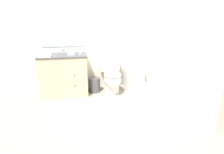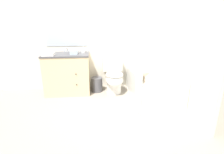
{
  "view_description": "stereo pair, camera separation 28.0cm",
  "coord_description": "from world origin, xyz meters",
  "px_view_note": "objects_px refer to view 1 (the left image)",
  "views": [
    {
      "loc": [
        -0.51,
        -2.29,
        1.51
      ],
      "look_at": [
        0.07,
        0.7,
        0.51
      ],
      "focal_mm": 28.0,
      "sensor_mm": 36.0,
      "label": 1
    },
    {
      "loc": [
        -0.24,
        -2.34,
        1.51
      ],
      "look_at": [
        0.07,
        0.7,
        0.51
      ],
      "focal_mm": 28.0,
      "sensor_mm": 36.0,
      "label": 2
    }
  ],
  "objects_px": {
    "tissue_box": "(71,53)",
    "bath_towel_folded": "(152,77)",
    "wastebasket": "(94,85)",
    "soap_dispenser": "(80,51)",
    "sink_faucet": "(63,51)",
    "toilet": "(112,77)",
    "hand_towel_folded": "(45,55)",
    "bathtub": "(150,84)",
    "vanity_cabinet": "(65,74)"
  },
  "relations": [
    {
      "from": "toilet",
      "to": "soap_dispenser",
      "type": "xyz_separation_m",
      "value": [
        -0.63,
        0.16,
        0.56
      ]
    },
    {
      "from": "bathtub",
      "to": "soap_dispenser",
      "type": "bearing_deg",
      "value": 159.27
    },
    {
      "from": "sink_faucet",
      "to": "hand_towel_folded",
      "type": "height_order",
      "value": "sink_faucet"
    },
    {
      "from": "soap_dispenser",
      "to": "toilet",
      "type": "bearing_deg",
      "value": -14.5
    },
    {
      "from": "tissue_box",
      "to": "wastebasket",
      "type": "bearing_deg",
      "value": 6.04
    },
    {
      "from": "wastebasket",
      "to": "soap_dispenser",
      "type": "height_order",
      "value": "soap_dispenser"
    },
    {
      "from": "toilet",
      "to": "sink_faucet",
      "type": "bearing_deg",
      "value": 163.24
    },
    {
      "from": "sink_faucet",
      "to": "bath_towel_folded",
      "type": "distance_m",
      "value": 1.92
    },
    {
      "from": "bathtub",
      "to": "bath_towel_folded",
      "type": "xyz_separation_m",
      "value": [
        -0.18,
        -0.48,
        0.31
      ]
    },
    {
      "from": "wastebasket",
      "to": "tissue_box",
      "type": "relative_size",
      "value": 2.09
    },
    {
      "from": "toilet",
      "to": "hand_towel_folded",
      "type": "relative_size",
      "value": 3.28
    },
    {
      "from": "tissue_box",
      "to": "bath_towel_folded",
      "type": "bearing_deg",
      "value": -32.8
    },
    {
      "from": "bathtub",
      "to": "tissue_box",
      "type": "relative_size",
      "value": 9.53
    },
    {
      "from": "toilet",
      "to": "wastebasket",
      "type": "distance_m",
      "value": 0.42
    },
    {
      "from": "sink_faucet",
      "to": "toilet",
      "type": "distance_m",
      "value": 1.16
    },
    {
      "from": "bathtub",
      "to": "wastebasket",
      "type": "bearing_deg",
      "value": 158.01
    },
    {
      "from": "sink_faucet",
      "to": "hand_towel_folded",
      "type": "distance_m",
      "value": 0.49
    },
    {
      "from": "vanity_cabinet",
      "to": "soap_dispenser",
      "type": "height_order",
      "value": "soap_dispenser"
    },
    {
      "from": "bathtub",
      "to": "hand_towel_folded",
      "type": "height_order",
      "value": "hand_towel_folded"
    },
    {
      "from": "toilet",
      "to": "hand_towel_folded",
      "type": "bearing_deg",
      "value": -176.35
    },
    {
      "from": "vanity_cabinet",
      "to": "toilet",
      "type": "distance_m",
      "value": 0.99
    },
    {
      "from": "soap_dispenser",
      "to": "bath_towel_folded",
      "type": "height_order",
      "value": "soap_dispenser"
    },
    {
      "from": "bathtub",
      "to": "bath_towel_folded",
      "type": "distance_m",
      "value": 0.6
    },
    {
      "from": "vanity_cabinet",
      "to": "sink_faucet",
      "type": "bearing_deg",
      "value": 90.0
    },
    {
      "from": "bathtub",
      "to": "wastebasket",
      "type": "xyz_separation_m",
      "value": [
        -1.09,
        0.44,
        -0.11
      ]
    },
    {
      "from": "sink_faucet",
      "to": "hand_towel_folded",
      "type": "xyz_separation_m",
      "value": [
        -0.32,
        -0.38,
        -0.0
      ]
    },
    {
      "from": "toilet",
      "to": "tissue_box",
      "type": "bearing_deg",
      "value": 176.96
    },
    {
      "from": "wastebasket",
      "to": "hand_towel_folded",
      "type": "height_order",
      "value": "hand_towel_folded"
    },
    {
      "from": "vanity_cabinet",
      "to": "hand_towel_folded",
      "type": "xyz_separation_m",
      "value": [
        -0.32,
        -0.17,
        0.45
      ]
    },
    {
      "from": "bathtub",
      "to": "soap_dispenser",
      "type": "relative_size",
      "value": 10.98
    },
    {
      "from": "toilet",
      "to": "wastebasket",
      "type": "xyz_separation_m",
      "value": [
        -0.37,
        0.09,
        -0.19
      ]
    },
    {
      "from": "vanity_cabinet",
      "to": "bathtub",
      "type": "distance_m",
      "value": 1.77
    },
    {
      "from": "bath_towel_folded",
      "to": "vanity_cabinet",
      "type": "bearing_deg",
      "value": 148.82
    },
    {
      "from": "bathtub",
      "to": "vanity_cabinet",
      "type": "bearing_deg",
      "value": 165.51
    },
    {
      "from": "sink_faucet",
      "to": "bathtub",
      "type": "relative_size",
      "value": 0.1
    },
    {
      "from": "sink_faucet",
      "to": "toilet",
      "type": "bearing_deg",
      "value": -16.76
    },
    {
      "from": "vanity_cabinet",
      "to": "wastebasket",
      "type": "height_order",
      "value": "vanity_cabinet"
    },
    {
      "from": "wastebasket",
      "to": "hand_towel_folded",
      "type": "bearing_deg",
      "value": -169.43
    },
    {
      "from": "wastebasket",
      "to": "bath_towel_folded",
      "type": "bearing_deg",
      "value": -45.41
    },
    {
      "from": "bath_towel_folded",
      "to": "toilet",
      "type": "bearing_deg",
      "value": 123.06
    },
    {
      "from": "tissue_box",
      "to": "bath_towel_folded",
      "type": "distance_m",
      "value": 1.64
    },
    {
      "from": "toilet",
      "to": "wastebasket",
      "type": "bearing_deg",
      "value": 166.14
    },
    {
      "from": "sink_faucet",
      "to": "tissue_box",
      "type": "height_order",
      "value": "sink_faucet"
    },
    {
      "from": "bath_towel_folded",
      "to": "soap_dispenser",
      "type": "bearing_deg",
      "value": 139.77
    },
    {
      "from": "toilet",
      "to": "soap_dispenser",
      "type": "bearing_deg",
      "value": 165.5
    },
    {
      "from": "wastebasket",
      "to": "tissue_box",
      "type": "distance_m",
      "value": 0.86
    },
    {
      "from": "toilet",
      "to": "bath_towel_folded",
      "type": "height_order",
      "value": "toilet"
    },
    {
      "from": "vanity_cabinet",
      "to": "toilet",
      "type": "xyz_separation_m",
      "value": [
        0.98,
        -0.09,
        -0.09
      ]
    },
    {
      "from": "wastebasket",
      "to": "soap_dispenser",
      "type": "relative_size",
      "value": 2.41
    },
    {
      "from": "bathtub",
      "to": "tissue_box",
      "type": "height_order",
      "value": "tissue_box"
    }
  ]
}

